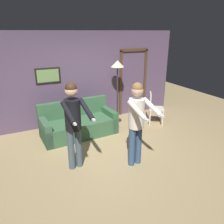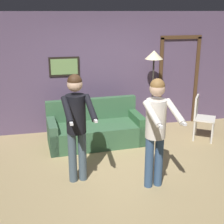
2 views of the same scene
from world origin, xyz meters
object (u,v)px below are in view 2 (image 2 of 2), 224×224
object	(u,v)px
person_standing_left	(76,119)
torchiere_lamp	(154,63)
couch	(95,130)
person_standing_right	(156,124)
dining_chair_distant	(201,115)

from	to	relation	value
person_standing_left	torchiere_lamp	bearing A→B (deg)	44.50
couch	person_standing_left	world-z (taller)	person_standing_left
person_standing_left	person_standing_right	world-z (taller)	person_standing_left
person_standing_right	torchiere_lamp	bearing A→B (deg)	71.88
couch	torchiere_lamp	distance (m)	1.90
torchiere_lamp	dining_chair_distant	distance (m)	1.48
couch	dining_chair_distant	distance (m)	2.23
couch	torchiere_lamp	size ratio (longest dim) A/B	1.07
couch	torchiere_lamp	xyz separation A→B (m)	(1.35, 0.40, 1.28)
person_standing_left	person_standing_right	bearing A→B (deg)	-20.20
person_standing_right	person_standing_left	bearing A→B (deg)	159.80
person_standing_left	dining_chair_distant	bearing A→B (deg)	23.52
torchiere_lamp	person_standing_right	bearing A→B (deg)	-108.12
couch	person_standing_right	distance (m)	2.08
couch	person_standing_right	size ratio (longest dim) A/B	1.14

